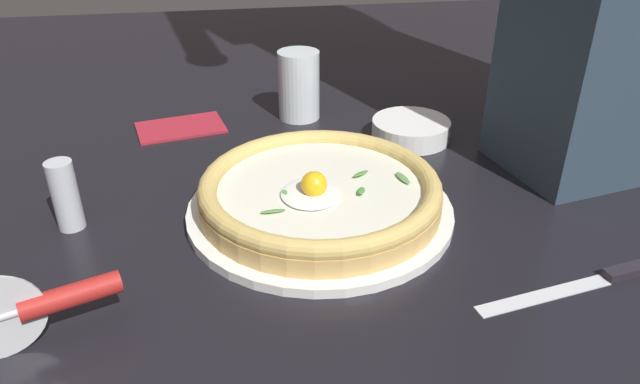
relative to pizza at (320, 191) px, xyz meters
name	(u,v)px	position (x,y,z in m)	size (l,w,h in m)	color
ground_plane	(338,243)	(-0.05, -0.02, -0.05)	(2.40, 2.40, 0.03)	black
pizza_plate	(320,210)	(0.00, 0.00, -0.03)	(0.34, 0.34, 0.01)	white
pizza	(320,191)	(0.00, 0.00, 0.00)	(0.30, 0.30, 0.06)	tan
side_bowl	(411,130)	(0.20, -0.18, -0.02)	(0.12, 0.12, 0.03)	white
pizza_cutter	(44,304)	(-0.18, 0.28, 0.01)	(0.07, 0.15, 0.09)	silver
table_knife	(602,278)	(-0.18, -0.28, -0.03)	(0.06, 0.23, 0.01)	silver
drinking_glass	(297,90)	(0.32, -0.01, 0.02)	(0.07, 0.07, 0.12)	silver
folded_napkin	(180,126)	(0.30, 0.19, -0.03)	(0.14, 0.09, 0.01)	#A2212F
pepper_shaker	(65,195)	(0.02, 0.31, 0.01)	(0.03, 0.03, 0.09)	silver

